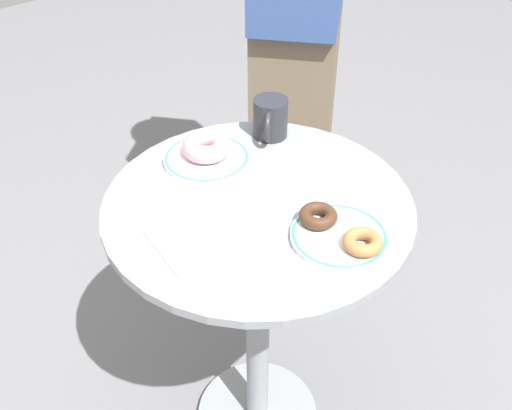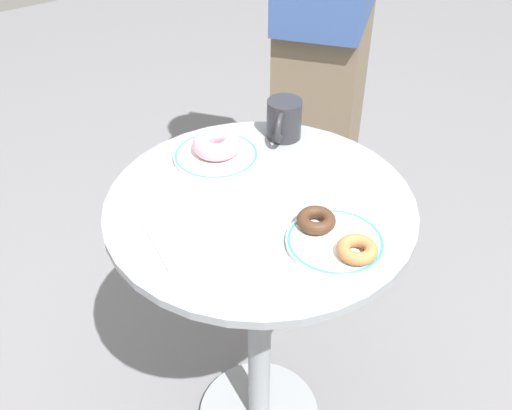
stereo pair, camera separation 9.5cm
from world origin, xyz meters
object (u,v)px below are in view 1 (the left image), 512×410
at_px(cafe_table, 258,287).
at_px(donut_chocolate, 318,216).
at_px(person_figure, 298,34).
at_px(donut_pink_frosted, 207,147).
at_px(plate_left, 206,158).
at_px(donut_cinnamon, 363,242).
at_px(coffee_mug, 270,119).
at_px(plate_right, 339,236).
at_px(paper_napkin, 186,244).

bearing_deg(cafe_table, donut_chocolate, 15.08).
bearing_deg(person_figure, donut_chocolate, -40.90).
bearing_deg(donut_chocolate, donut_pink_frosted, -176.25).
bearing_deg(plate_left, donut_cinnamon, 4.68).
height_order(plate_left, coffee_mug, coffee_mug).
bearing_deg(donut_pink_frosted, donut_cinnamon, 3.96).
relative_size(cafe_table, donut_chocolate, 10.49).
bearing_deg(plate_right, paper_napkin, -127.45).
relative_size(cafe_table, donut_cinnamon, 10.49).
relative_size(paper_napkin, person_figure, 0.08).
bearing_deg(coffee_mug, paper_napkin, -63.98).
relative_size(plate_right, person_figure, 0.11).
height_order(cafe_table, donut_chocolate, donut_chocolate).
bearing_deg(coffee_mug, person_figure, 127.32).
xyz_separation_m(donut_cinnamon, person_figure, (-0.64, 0.46, 0.06)).
height_order(cafe_table, donut_pink_frosted, donut_pink_frosted).
relative_size(donut_chocolate, person_figure, 0.04).
height_order(plate_right, donut_cinnamon, donut_cinnamon).
distance_m(plate_left, donut_chocolate, 0.31).
relative_size(donut_pink_frosted, coffee_mug, 1.02).
height_order(donut_pink_frosted, donut_cinnamon, donut_pink_frosted).
height_order(cafe_table, coffee_mug, coffee_mug).
xyz_separation_m(plate_left, donut_pink_frosted, (-0.00, 0.00, 0.03)).
height_order(donut_chocolate, person_figure, person_figure).
relative_size(plate_left, donut_pink_frosted, 1.77).
bearing_deg(cafe_table, plate_right, 12.00).
bearing_deg(donut_chocolate, cafe_table, -164.92).
relative_size(plate_left, plate_right, 1.04).
distance_m(donut_cinnamon, donut_chocolate, 0.10).
height_order(paper_napkin, person_figure, person_figure).
xyz_separation_m(plate_left, plate_right, (0.36, 0.03, -0.00)).
distance_m(donut_chocolate, person_figure, 0.71).
distance_m(plate_left, plate_right, 0.36).
distance_m(donut_chocolate, paper_napkin, 0.25).
xyz_separation_m(plate_left, paper_napkin, (0.19, -0.19, -0.00)).
bearing_deg(person_figure, donut_pink_frosted, -65.06).
relative_size(plate_right, donut_chocolate, 2.47).
bearing_deg(donut_pink_frosted, coffee_mug, 83.30).
height_order(plate_right, donut_chocolate, donut_chocolate).
height_order(cafe_table, plate_right, plate_right).
distance_m(cafe_table, donut_pink_frosted, 0.33).
xyz_separation_m(donut_chocolate, coffee_mug, (-0.29, 0.14, 0.02)).
bearing_deg(paper_napkin, coffee_mug, 116.02).
relative_size(plate_left, person_figure, 0.11).
relative_size(plate_right, paper_napkin, 1.27).
relative_size(cafe_table, donut_pink_frosted, 7.22).
xyz_separation_m(paper_napkin, coffee_mug, (-0.18, 0.36, 0.04)).
xyz_separation_m(paper_napkin, person_figure, (-0.42, 0.68, 0.08)).
xyz_separation_m(cafe_table, person_figure, (-0.41, 0.50, 0.32)).
bearing_deg(coffee_mug, cafe_table, -47.48).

